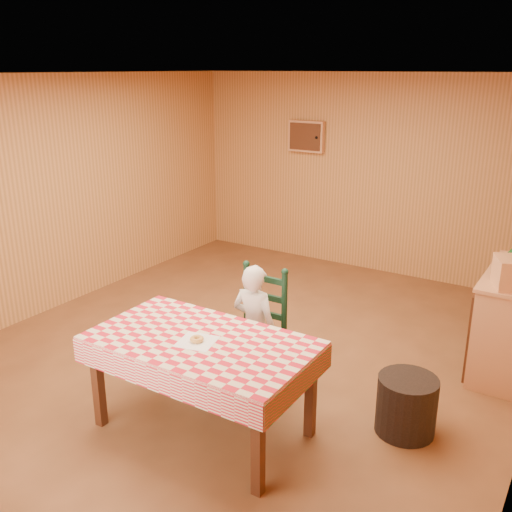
# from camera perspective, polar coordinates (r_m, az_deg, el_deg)

# --- Properties ---
(ground) EXTENTS (6.00, 6.00, 0.00)m
(ground) POSITION_cam_1_polar(r_m,az_deg,el_deg) (5.63, -1.10, -9.77)
(ground) COLOR brown
(ground) RESTS_ON ground
(cabin_walls) EXTENTS (5.10, 6.05, 2.65)m
(cabin_walls) POSITION_cam_1_polar(r_m,az_deg,el_deg) (5.48, 1.85, 9.67)
(cabin_walls) COLOR #BF8145
(cabin_walls) RESTS_ON ground
(dining_table) EXTENTS (1.66, 0.96, 0.77)m
(dining_table) POSITION_cam_1_polar(r_m,az_deg,el_deg) (4.25, -5.47, -9.25)
(dining_table) COLOR #4E2714
(dining_table) RESTS_ON ground
(ladder_chair) EXTENTS (0.44, 0.40, 1.08)m
(ladder_chair) POSITION_cam_1_polar(r_m,az_deg,el_deg) (4.91, 0.20, -7.58)
(ladder_chair) COLOR black
(ladder_chair) RESTS_ON ground
(seated_child) EXTENTS (0.41, 0.27, 1.12)m
(seated_child) POSITION_cam_1_polar(r_m,az_deg,el_deg) (4.84, -0.15, -7.20)
(seated_child) COLOR silver
(seated_child) RESTS_ON ground
(napkin) EXTENTS (0.31, 0.31, 0.00)m
(napkin) POSITION_cam_1_polar(r_m,az_deg,el_deg) (4.18, -5.93, -8.50)
(napkin) COLOR white
(napkin) RESTS_ON dining_table
(donut) EXTENTS (0.13, 0.13, 0.03)m
(donut) POSITION_cam_1_polar(r_m,az_deg,el_deg) (4.17, -5.94, -8.27)
(donut) COLOR gold
(donut) RESTS_ON napkin
(shelf_unit) EXTENTS (0.54, 1.24, 0.93)m
(shelf_unit) POSITION_cam_1_polar(r_m,az_deg,el_deg) (5.70, 24.22, -5.94)
(shelf_unit) COLOR tan
(shelf_unit) RESTS_ON ground
(storage_bin) EXTENTS (0.48, 0.48, 0.45)m
(storage_bin) POSITION_cam_1_polar(r_m,az_deg,el_deg) (4.59, 14.80, -14.22)
(storage_bin) COLOR black
(storage_bin) RESTS_ON ground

